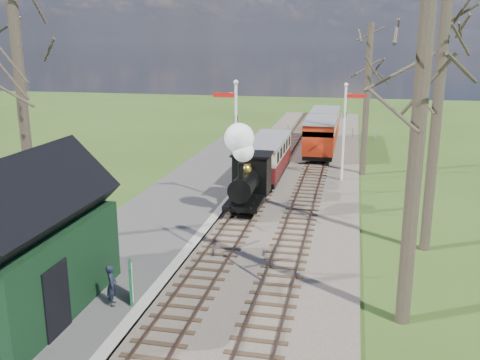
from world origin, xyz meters
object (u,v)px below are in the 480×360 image
at_px(station_shed, 25,245).
at_px(red_carriage_b, 325,125).
at_px(sign_board, 131,282).
at_px(semaphore_near, 235,134).
at_px(semaphore_far, 346,125).
at_px(coach, 268,156).
at_px(person, 112,285).
at_px(locomotive, 247,171).
at_px(bench, 74,291).
at_px(red_carriage_a, 320,137).

relative_size(station_shed, red_carriage_b, 1.19).
relative_size(station_shed, sign_board, 5.21).
xyz_separation_m(semaphore_near, semaphore_far, (5.14, 6.00, -0.27)).
distance_m(coach, sign_board, 16.25).
height_order(station_shed, person, station_shed).
bearing_deg(semaphore_near, station_shed, -106.38).
bearing_deg(semaphore_near, locomotive, -41.21).
height_order(semaphore_far, person, semaphore_far).
distance_m(station_shed, sign_board, 3.28).
distance_m(semaphore_near, bench, 11.93).
xyz_separation_m(locomotive, bench, (-3.28, -10.59, -1.42)).
xyz_separation_m(red_carriage_a, bench, (-5.89, -23.27, -0.98)).
bearing_deg(semaphore_far, red_carriage_a, 106.41).
bearing_deg(person, red_carriage_b, -31.38).
xyz_separation_m(red_carriage_b, sign_board, (-4.24, -28.28, -0.74)).
xyz_separation_m(station_shed, locomotive, (4.29, 11.34, -0.28)).
xyz_separation_m(station_shed, coach, (4.30, 17.40, -0.81)).
distance_m(locomotive, red_carriage_b, 18.38).
distance_m(semaphore_near, red_carriage_a, 12.66).
relative_size(semaphore_far, bench, 4.05).
bearing_deg(red_carriage_b, bench, -101.56).
height_order(semaphore_far, bench, semaphore_far).
bearing_deg(semaphore_far, bench, -113.95).
distance_m(semaphore_far, person, 18.50).
height_order(semaphore_near, sign_board, semaphore_near).
xyz_separation_m(station_shed, sign_board, (2.66, 1.25, -1.46)).
bearing_deg(sign_board, station_shed, -154.89).
bearing_deg(locomotive, person, -101.15).
bearing_deg(semaphore_near, red_carriage_b, 79.12).
bearing_deg(person, semaphore_near, -28.81).
distance_m(semaphore_near, sign_board, 11.15).
bearing_deg(red_carriage_a, semaphore_near, -105.66).
height_order(semaphore_near, locomotive, semaphore_near).
bearing_deg(sign_board, bench, -163.32).
height_order(semaphore_near, red_carriage_b, semaphore_near).
height_order(coach, bench, coach).
distance_m(semaphore_far, red_carriage_b, 11.80).
bearing_deg(bench, station_shed, -143.32).
bearing_deg(bench, coach, 78.83).
bearing_deg(sign_board, semaphore_near, 85.38).
relative_size(coach, person, 5.34).
xyz_separation_m(station_shed, red_carriage_b, (6.90, 29.52, -0.73)).
relative_size(locomotive, coach, 0.62).
bearing_deg(station_shed, locomotive, 69.30).
xyz_separation_m(semaphore_near, person, (-1.31, -11.16, -2.78)).
bearing_deg(locomotive, red_carriage_b, 81.83).
relative_size(red_carriage_a, bench, 3.74).
height_order(station_shed, coach, station_shed).
relative_size(locomotive, bench, 3.03).
height_order(semaphore_far, sign_board, semaphore_far).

